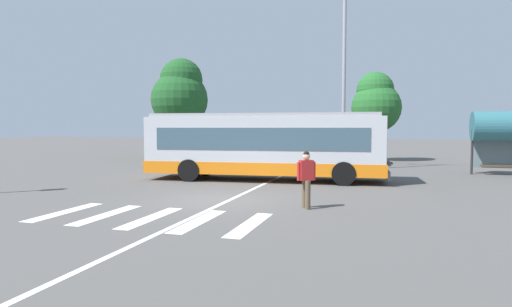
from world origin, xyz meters
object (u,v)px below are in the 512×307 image
at_px(city_transit_bus, 264,146).
at_px(pedestrian_crossing_street, 306,176).
at_px(background_tree_right, 376,103).
at_px(parked_car_black, 290,151).
at_px(twin_arm_street_lamp, 344,58).
at_px(parked_car_red, 369,152).
at_px(parked_car_champagne, 325,151).
at_px(parked_car_silver, 254,150).
at_px(background_tree_left, 180,94).

bearing_deg(city_transit_bus, pedestrian_crossing_street, -64.15).
relative_size(city_transit_bus, background_tree_right, 1.71).
bearing_deg(parked_car_black, city_transit_bus, -84.06).
bearing_deg(twin_arm_street_lamp, parked_car_red, 77.35).
height_order(pedestrian_crossing_street, parked_car_champagne, pedestrian_crossing_street).
bearing_deg(background_tree_right, parked_car_champagne, -142.13).
relative_size(parked_car_black, twin_arm_street_lamp, 0.44).
relative_size(parked_car_black, parked_car_champagne, 1.00).
relative_size(parked_car_red, background_tree_right, 0.70).
bearing_deg(parked_car_champagne, twin_arm_street_lamp, -71.99).
bearing_deg(parked_car_red, parked_car_silver, 179.68).
height_order(city_transit_bus, parked_car_silver, city_transit_bus).
bearing_deg(twin_arm_street_lamp, parked_car_silver, 142.05).
relative_size(parked_car_black, background_tree_left, 0.58).
distance_m(city_transit_bus, parked_car_black, 11.26).
relative_size(parked_car_black, parked_car_red, 1.01).
distance_m(parked_car_black, background_tree_right, 7.12).
bearing_deg(background_tree_left, twin_arm_street_lamp, -27.36).
distance_m(parked_car_red, background_tree_left, 15.50).
xyz_separation_m(parked_car_black, twin_arm_street_lamp, (4.23, -5.64, 5.52)).
bearing_deg(background_tree_right, pedestrian_crossing_street, -94.52).
height_order(twin_arm_street_lamp, background_tree_right, twin_arm_street_lamp).
xyz_separation_m(parked_car_black, parked_car_champagne, (2.49, -0.29, 0.00)).
xyz_separation_m(pedestrian_crossing_street, background_tree_left, (-13.59, 18.89, 4.15)).
bearing_deg(parked_car_red, parked_car_champagne, -179.96).
distance_m(city_transit_bus, pedestrian_crossing_street, 7.07).
height_order(parked_car_champagne, background_tree_left, background_tree_left).
height_order(city_transit_bus, parked_car_black, city_transit_bus).
distance_m(city_transit_bus, twin_arm_street_lamp, 7.87).
relative_size(background_tree_left, background_tree_right, 1.24).
relative_size(parked_car_champagne, twin_arm_street_lamp, 0.44).
bearing_deg(background_tree_left, pedestrian_crossing_street, -54.28).
distance_m(parked_car_red, twin_arm_street_lamp, 7.78).
height_order(parked_car_silver, parked_car_champagne, same).
distance_m(parked_car_silver, parked_car_red, 8.12).
distance_m(parked_car_black, parked_car_champagne, 2.50).
height_order(parked_car_red, twin_arm_street_lamp, twin_arm_street_lamp).
height_order(parked_car_champagne, background_tree_right, background_tree_right).
bearing_deg(twin_arm_street_lamp, parked_car_champagne, 108.01).
xyz_separation_m(parked_car_silver, parked_car_black, (2.69, 0.24, 0.00)).
xyz_separation_m(parked_car_silver, parked_car_champagne, (5.18, -0.05, 0.00)).
relative_size(city_transit_bus, twin_arm_street_lamp, 1.06).
bearing_deg(background_tree_left, parked_car_black, -8.44).
xyz_separation_m(pedestrian_crossing_street, twin_arm_street_lamp, (-0.01, 11.87, 5.31)).
bearing_deg(parked_car_black, parked_car_champagne, -6.64).
distance_m(twin_arm_street_lamp, background_tree_right, 8.34).
bearing_deg(parked_car_black, background_tree_right, 21.51).
height_order(parked_car_champagne, twin_arm_street_lamp, twin_arm_street_lamp).
distance_m(pedestrian_crossing_street, parked_car_black, 18.01).
xyz_separation_m(city_transit_bus, background_tree_right, (4.64, 13.45, 2.63)).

